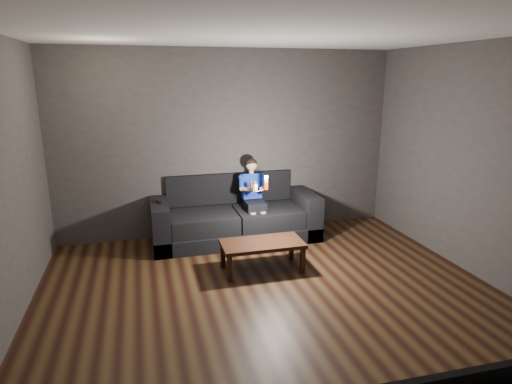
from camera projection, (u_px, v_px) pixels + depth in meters
name	position (u px, v px, depth m)	size (l,w,h in m)	color
floor	(282.00, 313.00, 4.30)	(5.00, 5.00, 0.00)	black
back_wall	(229.00, 144.00, 6.27)	(5.00, 0.04, 2.70)	#373230
front_wall	(499.00, 336.00, 1.62)	(5.00, 0.04, 2.70)	#373230
right_wall	(505.00, 168.00, 4.58)	(0.04, 5.00, 2.70)	#373230
ceiling	(287.00, 27.00, 3.59)	(5.00, 5.00, 0.02)	beige
sofa	(234.00, 218.00, 6.26)	(2.36, 1.02, 0.91)	black
child	(253.00, 190.00, 6.15)	(0.41, 0.50, 1.01)	black
wii_remote_red	(266.00, 183.00, 5.75)	(0.06, 0.08, 0.20)	#BE2700
nunchuk_white	(256.00, 186.00, 5.73)	(0.06, 0.09, 0.14)	white
wii_remote_black	(159.00, 202.00, 5.81)	(0.05, 0.14, 0.03)	black
coffee_table	(262.00, 246.00, 5.20)	(1.00, 0.50, 0.36)	black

